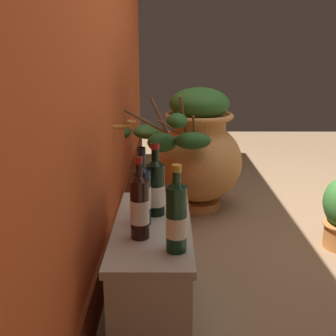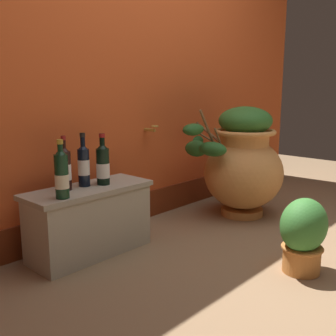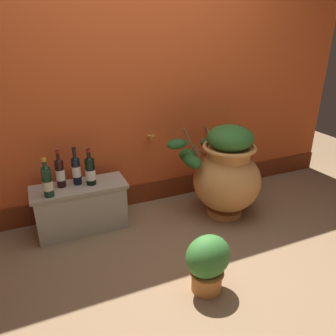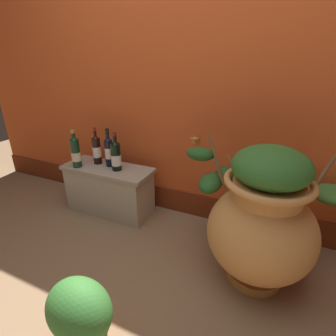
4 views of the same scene
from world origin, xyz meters
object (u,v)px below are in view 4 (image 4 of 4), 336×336
(wine_bottle_middle, at_px, (97,149))
(wine_bottle_back, at_px, (76,152))
(wine_bottle_right, at_px, (109,151))
(wine_bottle_left, at_px, (116,155))
(potted_shrub, at_px, (81,318))
(terracotta_urn, at_px, (262,219))

(wine_bottle_middle, xyz_separation_m, wine_bottle_back, (-0.11, -0.13, 0.00))
(wine_bottle_back, bearing_deg, wine_bottle_right, 29.37)
(wine_bottle_left, xyz_separation_m, wine_bottle_middle, (-0.23, 0.05, 0.00))
(wine_bottle_right, bearing_deg, wine_bottle_left, -25.29)
(wine_bottle_back, bearing_deg, potted_shrub, -48.10)
(terracotta_urn, xyz_separation_m, wine_bottle_right, (-1.27, 0.29, 0.13))
(wine_bottle_left, xyz_separation_m, wine_bottle_back, (-0.34, -0.08, 0.01))
(wine_bottle_left, bearing_deg, wine_bottle_right, 154.71)
(terracotta_urn, height_order, wine_bottle_middle, terracotta_urn)
(wine_bottle_middle, relative_size, wine_bottle_back, 1.00)
(wine_bottle_left, relative_size, potted_shrub, 0.75)
(wine_bottle_left, relative_size, wine_bottle_middle, 0.99)
(wine_bottle_right, relative_size, wine_bottle_back, 1.01)
(wine_bottle_left, bearing_deg, terracotta_urn, -11.91)
(terracotta_urn, xyz_separation_m, potted_shrub, (-0.64, -0.80, -0.19))
(wine_bottle_left, distance_m, potted_shrub, 1.21)
(wine_bottle_middle, relative_size, potted_shrub, 0.75)
(wine_bottle_middle, relative_size, wine_bottle_right, 0.99)
(wine_bottle_back, bearing_deg, terracotta_urn, -6.13)
(wine_bottle_middle, bearing_deg, potted_shrub, -55.42)
(wine_bottle_back, bearing_deg, wine_bottle_middle, 51.28)
(wine_bottle_middle, bearing_deg, wine_bottle_left, -12.25)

